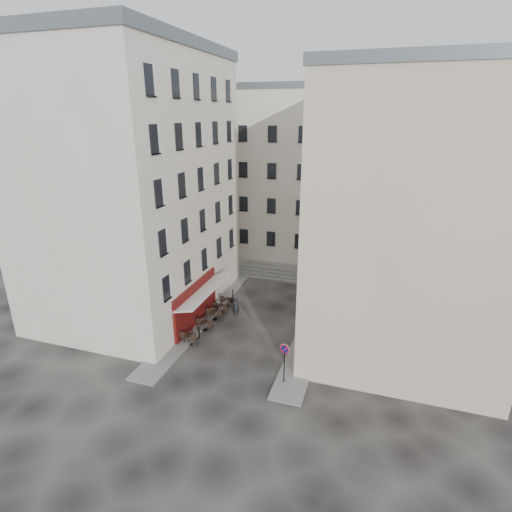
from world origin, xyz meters
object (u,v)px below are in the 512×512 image
at_px(bistro_table_a, 189,338).
at_px(pedestrian, 236,307).
at_px(no_parking_sign, 284,356).
at_px(bistro_table_b, 205,325).

bearing_deg(bistro_table_a, pedestrian, 71.74).
xyz_separation_m(no_parking_sign, bistro_table_b, (-7.36, 4.40, -1.49)).
bearing_deg(bistro_table_a, bistro_table_b, 83.23).
bearing_deg(no_parking_sign, bistro_table_b, 165.92).
bearing_deg(pedestrian, bistro_table_a, 43.65).
distance_m(no_parking_sign, pedestrian, 9.50).
relative_size(no_parking_sign, pedestrian, 1.68).
relative_size(bistro_table_a, pedestrian, 0.83).
xyz_separation_m(bistro_table_b, pedestrian, (1.42, 2.93, 0.34)).
bearing_deg(bistro_table_b, pedestrian, 64.11).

